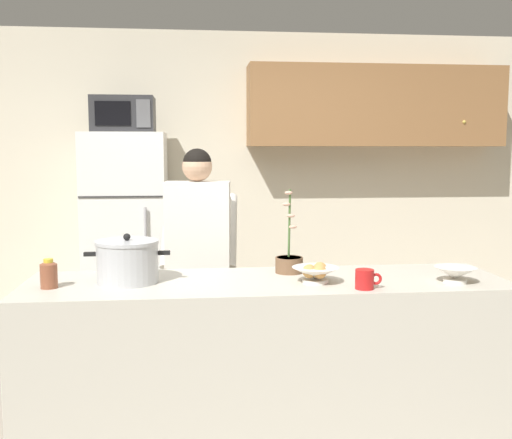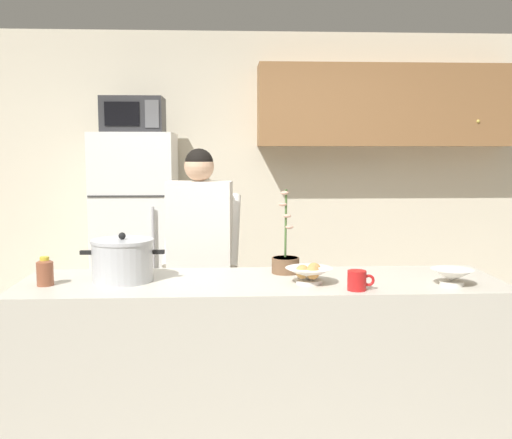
{
  "view_description": "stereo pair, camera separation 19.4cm",
  "coord_description": "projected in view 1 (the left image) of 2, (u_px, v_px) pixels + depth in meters",
  "views": [
    {
      "loc": [
        -0.37,
        -2.96,
        1.58
      ],
      "look_at": [
        0.0,
        0.55,
        1.17
      ],
      "focal_mm": 41.56,
      "sensor_mm": 36.0,
      "label": 1
    },
    {
      "loc": [
        -0.18,
        -2.98,
        1.58
      ],
      "look_at": [
        0.0,
        0.55,
        1.17
      ],
      "focal_mm": 41.56,
      "sensor_mm": 36.0,
      "label": 2
    }
  ],
  "objects": [
    {
      "name": "back_wall_unit",
      "position": [
        265.0,
        167.0,
        5.23
      ],
      "size": [
        6.0,
        0.48,
        2.6
      ],
      "color": "beige",
      "rests_on": "ground"
    },
    {
      "name": "kitchen_island",
      "position": [
        267.0,
        366.0,
        3.09
      ],
      "size": [
        2.46,
        0.68,
        0.92
      ],
      "primitive_type": "cube",
      "color": "beige",
      "rests_on": "ground"
    },
    {
      "name": "refrigerator",
      "position": [
        127.0,
        240.0,
        4.78
      ],
      "size": [
        0.64,
        0.68,
        1.72
      ],
      "color": "white",
      "rests_on": "ground"
    },
    {
      "name": "microwave",
      "position": [
        124.0,
        115.0,
        4.64
      ],
      "size": [
        0.48,
        0.37,
        0.28
      ],
      "color": "#2D2D30",
      "rests_on": "refrigerator"
    },
    {
      "name": "person_near_pot",
      "position": [
        198.0,
        244.0,
        3.76
      ],
      "size": [
        0.52,
        0.45,
        1.6
      ],
      "color": "#33384C",
      "rests_on": "ground"
    },
    {
      "name": "cooking_pot",
      "position": [
        127.0,
        261.0,
        2.97
      ],
      "size": [
        0.43,
        0.32,
        0.25
      ],
      "color": "silver",
      "rests_on": "kitchen_island"
    },
    {
      "name": "coffee_mug",
      "position": [
        365.0,
        279.0,
        2.84
      ],
      "size": [
        0.13,
        0.09,
        0.1
      ],
      "color": "red",
      "rests_on": "kitchen_island"
    },
    {
      "name": "bread_bowl",
      "position": [
        316.0,
        273.0,
        2.97
      ],
      "size": [
        0.24,
        0.24,
        0.1
      ],
      "color": "white",
      "rests_on": "kitchen_island"
    },
    {
      "name": "empty_bowl",
      "position": [
        455.0,
        274.0,
        2.98
      ],
      "size": [
        0.21,
        0.21,
        0.08
      ],
      "color": "white",
      "rests_on": "kitchen_island"
    },
    {
      "name": "bottle_near_edge",
      "position": [
        49.0,
        274.0,
        2.86
      ],
      "size": [
        0.08,
        0.08,
        0.14
      ],
      "color": "brown",
      "rests_on": "kitchen_island"
    },
    {
      "name": "potted_orchid",
      "position": [
        289.0,
        261.0,
        3.22
      ],
      "size": [
        0.15,
        0.15,
        0.46
      ],
      "color": "brown",
      "rests_on": "kitchen_island"
    }
  ]
}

